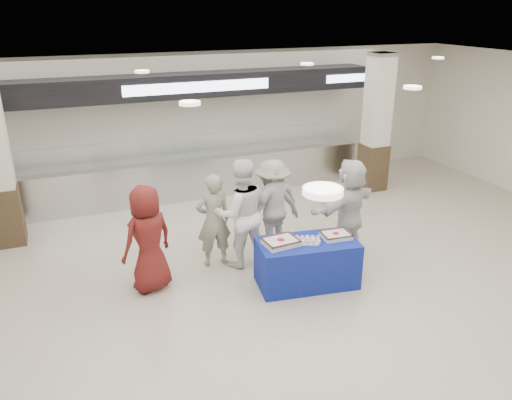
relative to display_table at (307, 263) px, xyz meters
name	(u,v)px	position (x,y,z in m)	size (l,w,h in m)	color
ground	(302,317)	(-0.48, -0.80, -0.38)	(14.00, 14.00, 0.00)	beige
serving_line	(197,146)	(-0.47, 4.60, 0.78)	(8.70, 0.85, 2.80)	silver
column_right	(376,127)	(3.52, 3.40, 1.15)	(0.55, 0.55, 3.20)	#362818
display_table	(307,263)	(0.00, 0.00, 0.00)	(1.55, 0.78, 0.75)	navy
sheet_cake_left	(281,242)	(-0.44, 0.06, 0.43)	(0.54, 0.44, 0.10)	silver
sheet_cake_right	(336,235)	(0.47, -0.04, 0.42)	(0.47, 0.38, 0.09)	silver
cupcake_tray	(305,240)	(-0.05, 0.00, 0.41)	(0.49, 0.44, 0.07)	silver
civilian_maroon	(148,239)	(-2.33, 0.80, 0.48)	(0.83, 0.54, 1.71)	maroon
soldier_a	(214,221)	(-1.16, 1.17, 0.44)	(0.60, 0.39, 1.63)	gray
chef_tall	(241,213)	(-0.73, 1.02, 0.57)	(0.91, 0.71, 1.88)	white
chef_short	(275,209)	(-0.07, 1.13, 0.49)	(1.02, 0.42, 1.74)	white
soldier_b	(272,207)	(-0.07, 1.22, 0.49)	(1.12, 0.64, 1.74)	gray
civilian_white	(349,207)	(1.18, 0.72, 0.50)	(1.62, 0.52, 1.75)	white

